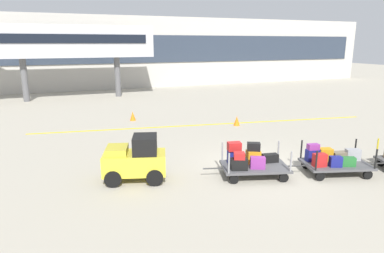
{
  "coord_description": "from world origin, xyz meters",
  "views": [
    {
      "loc": [
        -6.87,
        -10.52,
        4.62
      ],
      "look_at": [
        -1.45,
        3.04,
        1.04
      ],
      "focal_mm": 31.94,
      "sensor_mm": 36.0,
      "label": 1
    }
  ],
  "objects_px": {
    "baggage_cart_middle": "(333,160)",
    "safety_cone_near": "(237,121)",
    "baggage_cart_lead": "(251,161)",
    "baggage_tug": "(136,159)",
    "safety_cone_far": "(133,116)"
  },
  "relations": [
    {
      "from": "baggage_tug",
      "to": "baggage_cart_middle",
      "type": "xyz_separation_m",
      "value": [
        6.79,
        -2.01,
        -0.25
      ]
    },
    {
      "from": "safety_cone_far",
      "to": "baggage_cart_lead",
      "type": "bearing_deg",
      "value": -79.41
    },
    {
      "from": "safety_cone_near",
      "to": "safety_cone_far",
      "type": "height_order",
      "value": "same"
    },
    {
      "from": "baggage_cart_lead",
      "to": "safety_cone_near",
      "type": "distance_m",
      "value": 7.69
    },
    {
      "from": "baggage_cart_middle",
      "to": "safety_cone_near",
      "type": "bearing_deg",
      "value": 87.17
    },
    {
      "from": "baggage_cart_lead",
      "to": "safety_cone_far",
      "type": "distance_m",
      "value": 10.66
    },
    {
      "from": "baggage_tug",
      "to": "safety_cone_far",
      "type": "distance_m",
      "value": 9.55
    },
    {
      "from": "baggage_cart_middle",
      "to": "safety_cone_near",
      "type": "height_order",
      "value": "baggage_cart_middle"
    },
    {
      "from": "safety_cone_near",
      "to": "baggage_cart_middle",
      "type": "bearing_deg",
      "value": -92.83
    },
    {
      "from": "baggage_tug",
      "to": "safety_cone_near",
      "type": "distance_m",
      "value": 9.24
    },
    {
      "from": "baggage_tug",
      "to": "baggage_cart_lead",
      "type": "distance_m",
      "value": 4.03
    },
    {
      "from": "baggage_cart_middle",
      "to": "safety_cone_near",
      "type": "distance_m",
      "value": 7.83
    },
    {
      "from": "baggage_tug",
      "to": "safety_cone_far",
      "type": "bearing_deg",
      "value": 78.49
    },
    {
      "from": "baggage_cart_lead",
      "to": "safety_cone_far",
      "type": "xyz_separation_m",
      "value": [
        -1.96,
        10.48,
        -0.28
      ]
    },
    {
      "from": "baggage_cart_lead",
      "to": "baggage_cart_middle",
      "type": "height_order",
      "value": "baggage_cart_lead"
    }
  ]
}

